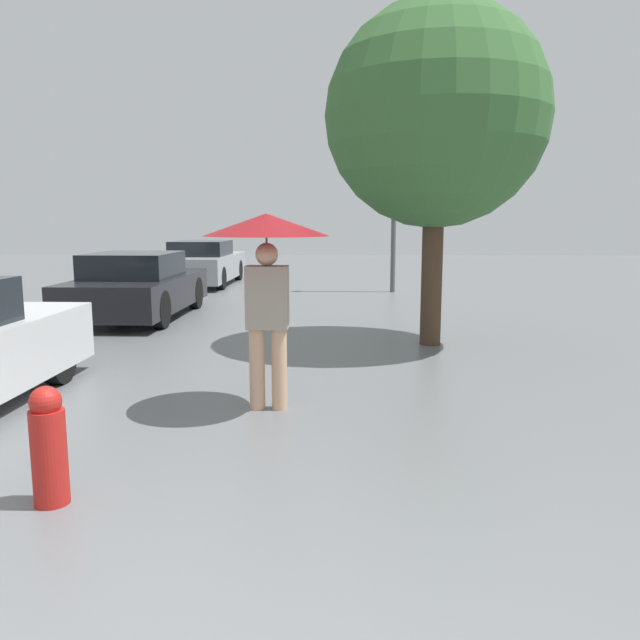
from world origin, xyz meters
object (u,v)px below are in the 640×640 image
street_lamp (395,165)px  parked_car_farthest (203,264)px  pedestrian (267,249)px  fire_hydrant (49,446)px  parked_car_middle (137,287)px  tree (436,117)px

street_lamp → parked_car_farthest: bearing=162.3°
pedestrian → parked_car_farthest: 11.77m
pedestrian → street_lamp: size_ratio=0.35×
pedestrian → fire_hydrant: (-1.11, -2.02, -1.11)m
parked_car_middle → parked_car_farthest: 5.88m
street_lamp → pedestrian: bearing=-101.0°
parked_car_farthest → street_lamp: bearing=-17.7°
parked_car_middle → fire_hydrant: (1.91, -7.44, -0.18)m
parked_car_middle → tree: bearing=-24.9°
parked_car_farthest → fire_hydrant: parked_car_farthest is taller
pedestrian → fire_hydrant: size_ratio=2.40×
pedestrian → street_lamp: street_lamp is taller
parked_car_middle → parked_car_farthest: size_ratio=0.91×
street_lamp → fire_hydrant: size_ratio=6.88×
tree → street_lamp: street_lamp is taller
pedestrian → tree: (1.92, 3.14, 1.63)m
parked_car_farthest → fire_hydrant: 13.48m
parked_car_farthest → street_lamp: 5.84m
tree → fire_hydrant: tree is taller
fire_hydrant → tree: bearing=59.6°
pedestrian → tree: 4.03m
fire_hydrant → pedestrian: bearing=61.2°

